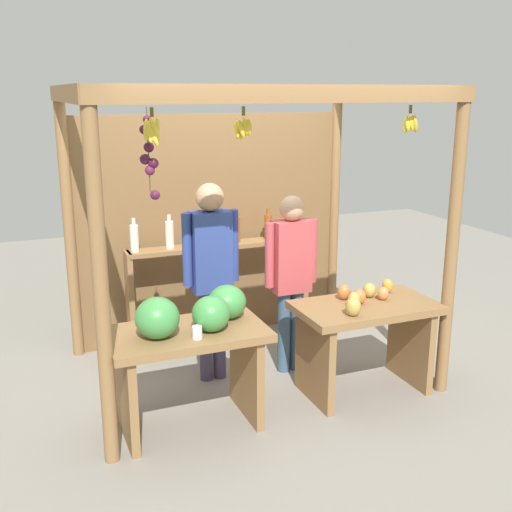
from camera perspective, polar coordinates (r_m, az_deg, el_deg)
ground_plane at (r=5.57m, az=-0.74°, el=-10.51°), size 12.00×12.00×0.00m
market_stall at (r=5.51m, az=-2.46°, el=4.78°), size 2.82×1.99×2.44m
fruit_counter_left at (r=4.47m, az=-6.04°, el=-7.69°), size 1.13×0.64×1.04m
fruit_counter_right at (r=5.09m, az=10.01°, el=-6.51°), size 1.13×0.64×0.91m
bottle_shelf_unit at (r=5.91m, az=-3.37°, el=-0.82°), size 1.80×0.22×1.33m
vendor_man at (r=5.09m, az=-4.17°, el=-0.74°), size 0.48×0.23×1.69m
vendor_woman at (r=5.27m, az=3.25°, el=-1.18°), size 0.48×0.21×1.56m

